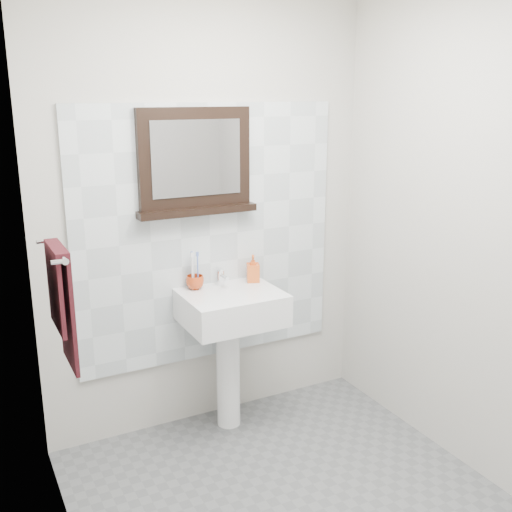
{
  "coord_description": "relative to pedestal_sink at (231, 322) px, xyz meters",
  "views": [
    {
      "loc": [
        -1.33,
        -2.05,
        1.95
      ],
      "look_at": [
        0.03,
        0.55,
        1.15
      ],
      "focal_mm": 42.0,
      "sensor_mm": 36.0,
      "label": 1
    }
  ],
  "objects": [
    {
      "name": "towel_bar",
      "position": [
        -0.98,
        -0.36,
        0.63
      ],
      "size": [
        0.07,
        0.4,
        0.03
      ],
      "color": "silver",
      "rests_on": "left_wall"
    },
    {
      "name": "pedestal_sink",
      "position": [
        0.0,
        0.0,
        0.0
      ],
      "size": [
        0.55,
        0.44,
        0.96
      ],
      "color": "white",
      "rests_on": "ground"
    },
    {
      "name": "soap_dispenser",
      "position": [
        0.2,
        0.11,
        0.27
      ],
      "size": [
        0.1,
        0.1,
        0.16
      ],
      "primitive_type": "imported",
      "rotation": [
        0.0,
        0.0,
        -0.38
      ],
      "color": "red",
      "rests_on": "pedestal_sink"
    },
    {
      "name": "right_wall",
      "position": [
        0.97,
        -0.87,
        0.57
      ],
      "size": [
        0.01,
        2.2,
        2.5
      ],
      "primitive_type": "cube",
      "color": "#B9B7B0",
      "rests_on": "ground"
    },
    {
      "name": "hand_towel",
      "position": [
        -0.97,
        -0.36,
        0.42
      ],
      "size": [
        0.06,
        0.3,
        0.55
      ],
      "color": "black",
      "rests_on": "towel_bar"
    },
    {
      "name": "framed_mirror",
      "position": [
        -0.12,
        0.19,
        0.89
      ],
      "size": [
        0.69,
        0.11,
        0.59
      ],
      "color": "black",
      "rests_on": "back_wall"
    },
    {
      "name": "toothbrushes",
      "position": [
        -0.16,
        0.15,
        0.31
      ],
      "size": [
        0.05,
        0.04,
        0.21
      ],
      "color": "white",
      "rests_on": "toothbrush_cup"
    },
    {
      "name": "left_wall",
      "position": [
        -1.03,
        -0.87,
        0.57
      ],
      "size": [
        0.01,
        2.2,
        2.5
      ],
      "primitive_type": "cube",
      "color": "#B9B7B0",
      "rests_on": "ground"
    },
    {
      "name": "toothbrush_cup",
      "position": [
        -0.16,
        0.14,
        0.22
      ],
      "size": [
        0.11,
        0.11,
        0.08
      ],
      "primitive_type": "imported",
      "rotation": [
        0.0,
        0.0,
        0.1
      ],
      "color": "#B53C15",
      "rests_on": "pedestal_sink"
    },
    {
      "name": "back_wall",
      "position": [
        -0.03,
        0.23,
        0.57
      ],
      "size": [
        2.0,
        0.01,
        2.5
      ],
      "primitive_type": "cube",
      "color": "#B9B7B0",
      "rests_on": "ground"
    },
    {
      "name": "splashback",
      "position": [
        -0.03,
        0.21,
        0.47
      ],
      "size": [
        1.6,
        0.02,
        1.5
      ],
      "primitive_type": "cube",
      "color": "silver",
      "rests_on": "back_wall"
    }
  ]
}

